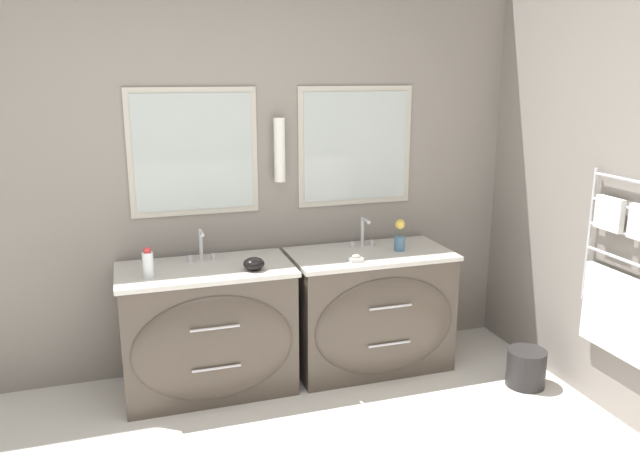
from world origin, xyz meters
The scene contains 11 objects.
wall_back centered at (0.01, 1.93, 1.30)m, with size 5.75×0.15×2.60m.
wall_right centered at (2.10, 0.85, 1.29)m, with size 0.13×3.84×2.60m.
vanity_left centered at (-0.04, 1.56, 0.39)m, with size 1.02×0.61×0.77m.
vanity_right centered at (1.00, 1.56, 0.39)m, with size 1.02×0.61×0.77m.
faucet_left centered at (-0.04, 1.73, 0.87)m, with size 0.17×0.12×0.20m.
faucet_right centered at (1.00, 1.73, 0.87)m, with size 0.17×0.12×0.20m.
toiletry_bottle centered at (-0.36, 1.50, 0.85)m, with size 0.06×0.06×0.17m.
amenity_bowl centered at (0.22, 1.46, 0.81)m, with size 0.12×0.12×0.07m.
flower_vase centered at (1.19, 1.57, 0.86)m, with size 0.07×0.07×0.20m.
soap_dish centered at (0.84, 1.43, 0.79)m, with size 0.08×0.06×0.04m.
waste_bin centered at (1.82, 1.03, 0.12)m, with size 0.24×0.24×0.23m.
Camera 1 is at (-0.46, -1.93, 1.88)m, focal length 35.00 mm.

